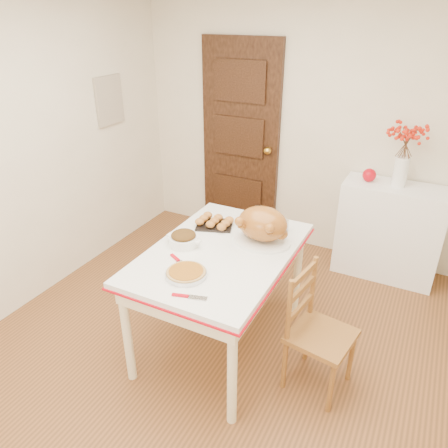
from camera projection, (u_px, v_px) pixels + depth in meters
The scene contains 18 objects.
floor at pixel (210, 361), 3.10m from camera, with size 3.50×4.00×0.00m, color brown.
wall_back at pixel (308, 128), 4.12m from camera, with size 3.50×0.00×2.50m, color #EEE2C7.
wall_left at pixel (6, 161), 3.24m from camera, with size 0.00×4.00×2.50m, color #EEE2C7.
door_back at pixel (240, 142), 4.48m from camera, with size 0.85×0.06×2.06m, color black.
photo_board at pixel (109, 100), 4.07m from camera, with size 0.03×0.35×0.45m, color #B3AB92.
sideboard at pixel (389, 231), 3.94m from camera, with size 0.90×0.40×0.90m, color white.
kitchen_table at pixel (221, 298), 3.10m from camera, with size 0.93×1.35×0.81m, color white, non-canonical shape.
chair_oak at pixel (322, 333), 2.73m from camera, with size 0.38×0.38×0.86m, color brown, non-canonical shape.
berry_vase at pixel (404, 156), 3.61m from camera, with size 0.28×0.28×0.54m, color white, non-canonical shape.
apple at pixel (369, 175), 3.81m from camera, with size 0.12×0.12×0.12m, color #B50512.
turkey_platter at pixel (263, 225), 2.96m from camera, with size 0.41×0.33×0.26m, color #A55A1E, non-canonical shape.
pumpkin_pie at pixel (186, 272), 2.63m from camera, with size 0.25×0.25×0.05m, color #8E5013.
stuffing_dish at pixel (184, 238), 2.96m from camera, with size 0.26×0.20×0.10m, color #4B2E0C, non-canonical shape.
rolls_tray at pixel (215, 222), 3.23m from camera, with size 0.27×0.21×0.07m, color #BE7332, non-canonical shape.
pie_server at pixel (189, 297), 2.44m from camera, with size 0.21×0.06×0.01m, color silver, non-canonical shape.
carving_knife at pixel (181, 263), 2.76m from camera, with size 0.27×0.06×0.01m, color silver, non-canonical shape.
drinking_glass at pixel (259, 213), 3.31m from camera, with size 0.07×0.07×0.11m, color white.
shaker_pair at pixel (283, 225), 3.16m from camera, with size 0.09×0.03×0.09m, color white, non-canonical shape.
Camera 1 is at (1.14, -2.01, 2.29)m, focal length 34.25 mm.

